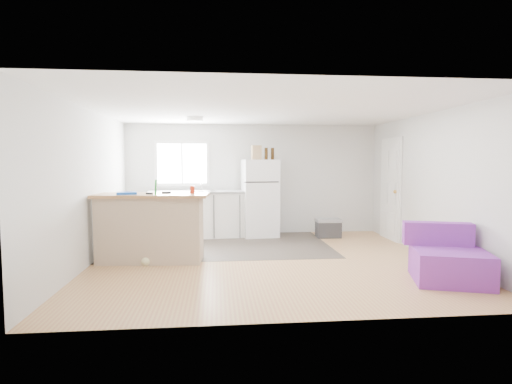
# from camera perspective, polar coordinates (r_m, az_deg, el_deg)

# --- Properties ---
(room) EXTENTS (5.51, 5.01, 2.41)m
(room) POSITION_cam_1_polar(r_m,az_deg,el_deg) (6.33, 1.69, 0.85)
(room) COLOR #AE7149
(room) RESTS_ON ground
(vinyl_zone) EXTENTS (4.05, 2.50, 0.00)m
(vinyl_zone) POSITION_cam_1_polar(r_m,az_deg,el_deg) (7.68, -4.95, -7.57)
(vinyl_zone) COLOR #352D28
(vinyl_zone) RESTS_ON floor
(window) EXTENTS (1.18, 0.06, 0.98)m
(window) POSITION_cam_1_polar(r_m,az_deg,el_deg) (8.79, -10.51, 4.03)
(window) COLOR white
(window) RESTS_ON back_wall
(interior_door) EXTENTS (0.11, 0.92, 2.10)m
(interior_door) POSITION_cam_1_polar(r_m,az_deg,el_deg) (8.59, 18.64, 0.31)
(interior_door) COLOR white
(interior_door) RESTS_ON right_wall
(ceiling_fixture) EXTENTS (0.30, 0.30, 0.07)m
(ceiling_fixture) POSITION_cam_1_polar(r_m,az_deg,el_deg) (7.52, -8.74, 10.21)
(ceiling_fixture) COLOR white
(ceiling_fixture) RESTS_ON ceiling
(kitchen_cabinets) EXTENTS (2.24, 0.87, 1.26)m
(kitchen_cabinets) POSITION_cam_1_polar(r_m,az_deg,el_deg) (8.50, -7.80, -3.06)
(kitchen_cabinets) COLOR white
(kitchen_cabinets) RESTS_ON floor
(peninsula) EXTENTS (1.80, 0.80, 1.08)m
(peninsula) POSITION_cam_1_polar(r_m,az_deg,el_deg) (6.56, -14.78, -4.91)
(peninsula) COLOR tan
(peninsula) RESTS_ON floor
(refrigerator) EXTENTS (0.78, 0.75, 1.63)m
(refrigerator) POSITION_cam_1_polar(r_m,az_deg,el_deg) (8.49, 0.55, -0.87)
(refrigerator) COLOR white
(refrigerator) RESTS_ON floor
(cooler) EXTENTS (0.52, 0.36, 0.39)m
(cooler) POSITION_cam_1_polar(r_m,az_deg,el_deg) (8.55, 10.28, -5.06)
(cooler) COLOR #2D2D30
(cooler) RESTS_ON floor
(purple_seat) EXTENTS (1.12, 1.10, 0.74)m
(purple_seat) POSITION_cam_1_polar(r_m,az_deg,el_deg) (5.95, 25.72, -8.82)
(purple_seat) COLOR purple
(purple_seat) RESTS_ON floor
(cleaner_jug) EXTENTS (0.14, 0.12, 0.27)m
(cleaner_jug) POSITION_cam_1_polar(r_m,az_deg,el_deg) (6.54, -11.51, -8.70)
(cleaner_jug) COLOR white
(cleaner_jug) RESTS_ON floor
(mop) EXTENTS (0.27, 0.37, 1.33)m
(mop) POSITION_cam_1_polar(r_m,az_deg,el_deg) (6.40, -15.13, -8.01)
(mop) COLOR green
(mop) RESTS_ON floor
(red_cup) EXTENTS (0.09, 0.09, 0.12)m
(red_cup) POSITION_cam_1_polar(r_m,az_deg,el_deg) (6.47, -9.08, 0.35)
(red_cup) COLOR red
(red_cup) RESTS_ON peninsula
(blue_tray) EXTENTS (0.34, 0.28, 0.04)m
(blue_tray) POSITION_cam_1_polar(r_m,az_deg,el_deg) (6.50, -17.99, -0.16)
(blue_tray) COLOR blue
(blue_tray) RESTS_ON peninsula
(tool_a) EXTENTS (0.15, 0.08, 0.03)m
(tool_a) POSITION_cam_1_polar(r_m,az_deg,el_deg) (6.52, -12.70, -0.07)
(tool_a) COLOR black
(tool_a) RESTS_ON peninsula
(tool_b) EXTENTS (0.11, 0.07, 0.03)m
(tool_b) POSITION_cam_1_polar(r_m,az_deg,el_deg) (6.40, -14.99, -0.21)
(tool_b) COLOR black
(tool_b) RESTS_ON peninsula
(cardboard_box) EXTENTS (0.21, 0.13, 0.30)m
(cardboard_box) POSITION_cam_1_polar(r_m,az_deg,el_deg) (8.40, 0.07, 5.66)
(cardboard_box) COLOR tan
(cardboard_box) RESTS_ON refrigerator
(bottle_left) EXTENTS (0.08, 0.08, 0.25)m
(bottle_left) POSITION_cam_1_polar(r_m,az_deg,el_deg) (8.42, 1.46, 5.48)
(bottle_left) COLOR #321E09
(bottle_left) RESTS_ON refrigerator
(bottle_right) EXTENTS (0.07, 0.07, 0.25)m
(bottle_right) POSITION_cam_1_polar(r_m,az_deg,el_deg) (8.49, 2.37, 5.47)
(bottle_right) COLOR #321E09
(bottle_right) RESTS_ON refrigerator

